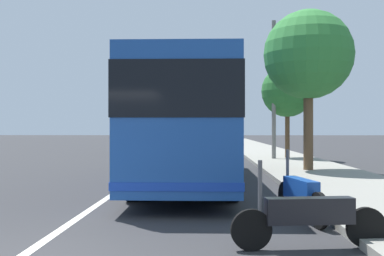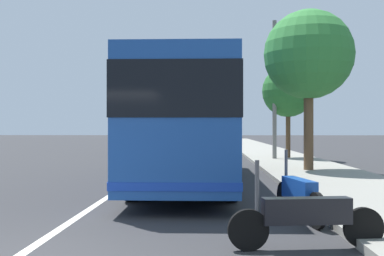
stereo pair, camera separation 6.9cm
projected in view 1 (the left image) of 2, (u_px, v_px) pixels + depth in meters
sidewalk_curb at (325, 176)px, 15.11m from camera, size 110.00×3.60×0.14m
lane_divider_line at (137, 178)px, 15.34m from camera, size 110.00×0.16×0.01m
coach_bus at (189, 121)px, 14.19m from camera, size 11.93×2.61×3.30m
motorcycle_far_end at (309, 216)px, 6.24m from camera, size 0.39×2.19×1.23m
motorcycle_nearest_curb at (300, 194)px, 8.25m from camera, size 2.08×0.51×1.26m
car_behind_bus at (147, 144)px, 29.87m from camera, size 4.49×2.01×1.37m
car_far_distant at (152, 139)px, 39.11m from camera, size 4.10×2.09×1.51m
roadside_tree_mid_block at (308, 55)px, 16.83m from camera, size 3.31×3.31×6.07m
roadside_tree_far_block at (287, 91)px, 23.86m from camera, size 2.73×2.73×5.00m
utility_pole at (274, 91)px, 23.19m from camera, size 0.21×0.21×7.20m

